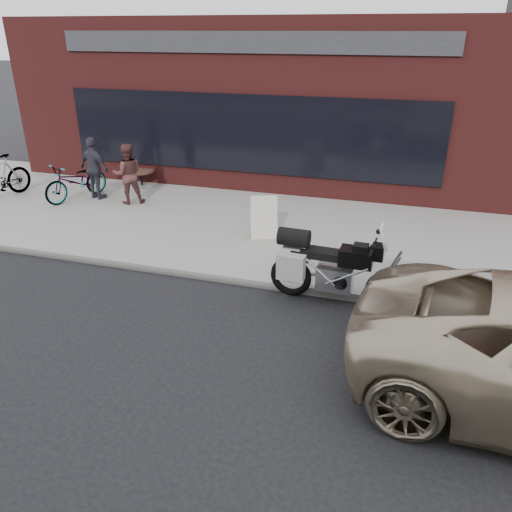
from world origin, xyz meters
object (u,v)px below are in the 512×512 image
Objects in this scene: bicycle_front at (76,181)px; sandwich_sign at (264,216)px; motorcycle at (329,268)px; cafe_table at (141,172)px; cafe_patron_right at (94,168)px; cafe_patron_left at (128,174)px.

sandwich_sign is at bearing 8.69° from bicycle_front.
cafe_table is at bearing 144.80° from motorcycle.
cafe_patron_right is at bearing 155.85° from motorcycle.
motorcycle is 6.52m from cafe_patron_left.
sandwich_sign reaches higher than cafe_table.
cafe_table is (0.95, 1.62, -0.09)m from bicycle_front.
bicycle_front is at bearing -120.35° from cafe_table.
sandwich_sign is 5.03m from cafe_patron_right.
cafe_patron_left is at bearing 144.32° from sandwich_sign.
cafe_table is 1.63m from cafe_patron_left.
motorcycle is 1.47× the size of cafe_patron_right.
bicycle_front is 1.14× the size of cafe_patron_right.
cafe_patron_right reaches higher than motorcycle.
motorcycle is at bearing 168.28° from cafe_patron_right.
cafe_patron_right is at bearing 43.88° from bicycle_front.
bicycle_front is at bearing -27.30° from cafe_patron_left.
sandwich_sign is at bearing -178.66° from cafe_patron_right.
cafe_patron_left is at bearing -71.61° from cafe_table.
motorcycle is 3.21× the size of cafe_table.
cafe_table is 0.49× the size of cafe_patron_left.
cafe_patron_right is at bearing -36.78° from cafe_patron_left.
cafe_patron_left is (0.50, -1.50, 0.37)m from cafe_table.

